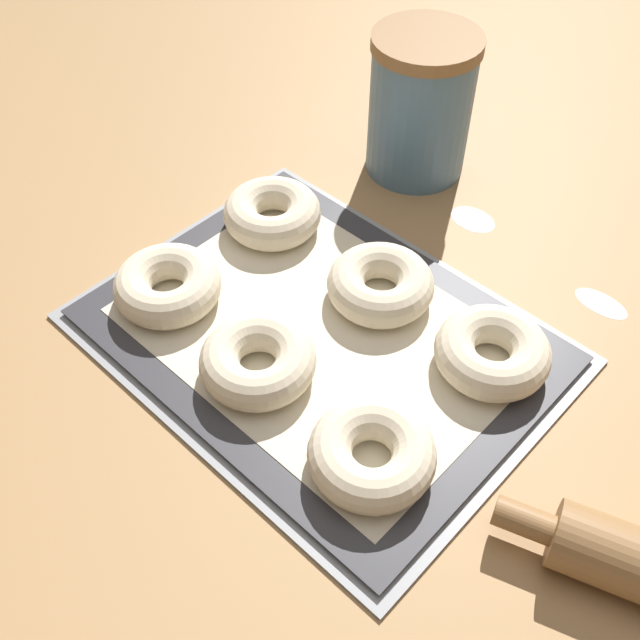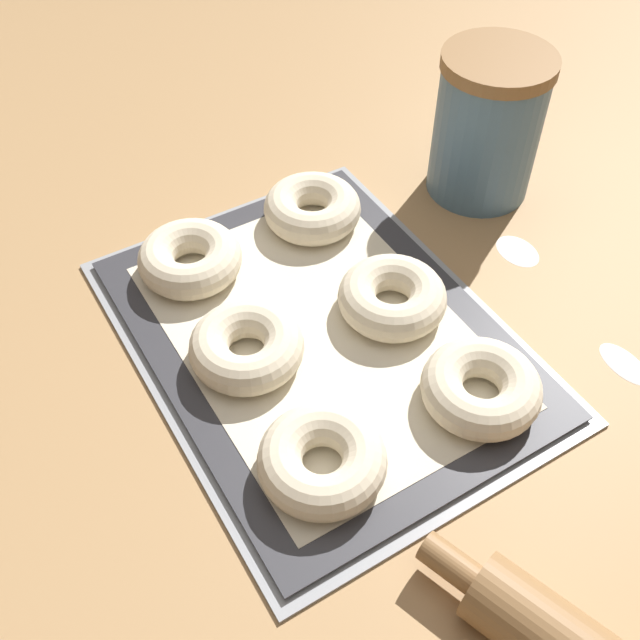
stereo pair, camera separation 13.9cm
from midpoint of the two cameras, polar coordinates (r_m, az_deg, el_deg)
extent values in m
plane|color=#A87F51|center=(0.79, 5.78, -2.43)|extent=(2.80, 2.80, 0.00)
cube|color=#93969B|center=(0.80, 4.98, -1.83)|extent=(0.48, 0.37, 0.01)
cube|color=#333338|center=(0.79, 5.01, -1.59)|extent=(0.46, 0.34, 0.00)
cube|color=beige|center=(0.79, 5.01, -1.57)|extent=(0.39, 0.28, 0.00)
torus|color=beige|center=(0.84, -5.28, 4.25)|extent=(0.12, 0.12, 0.04)
torus|color=beige|center=(0.75, -0.38, -2.58)|extent=(0.12, 0.12, 0.04)
torus|color=beige|center=(0.68, 6.13, -11.24)|extent=(0.12, 0.12, 0.04)
torus|color=beige|center=(0.90, 3.84, 8.12)|extent=(0.12, 0.12, 0.04)
torus|color=beige|center=(0.81, 10.26, 1.43)|extent=(0.12, 0.12, 0.04)
torus|color=beige|center=(0.75, 17.45, -5.53)|extent=(0.12, 0.12, 0.04)
cylinder|color=slate|center=(0.97, 16.72, 13.29)|extent=(0.13, 0.13, 0.17)
cylinder|color=olive|center=(0.93, 18.00, 17.89)|extent=(0.13, 0.13, 0.02)
cylinder|color=olive|center=(0.66, 16.26, -18.10)|extent=(0.06, 0.04, 0.03)
ellipsoid|color=white|center=(0.94, 19.01, 4.65)|extent=(0.06, 0.04, 0.00)
ellipsoid|color=white|center=(0.86, 26.60, -3.44)|extent=(0.06, 0.03, 0.00)
camera|label=1|loc=(0.07, -84.83, 5.76)|focal=42.00mm
camera|label=2|loc=(0.07, 95.17, -5.76)|focal=42.00mm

